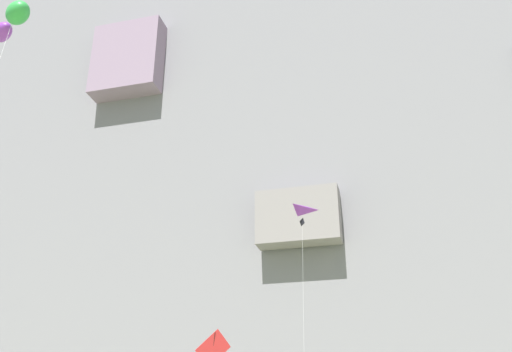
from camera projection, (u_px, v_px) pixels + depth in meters
The scene contains 4 objects.
cliff_face at pixel (317, 172), 74.37m from camera, with size 180.00×28.42×67.39m.
kite_windsock_upper_left at pixel (3, 31), 25.53m from camera, with size 6.22×6.60×19.10m.
kite_diamond_mid_right at pixel (213, 351), 30.82m from camera, with size 2.05×6.31×7.70m.
kite_delta_low_right at pixel (298, 227), 43.05m from camera, with size 1.97×2.97×17.21m.
Camera 1 is at (9.69, -5.51, 2.04)m, focal length 40.69 mm.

